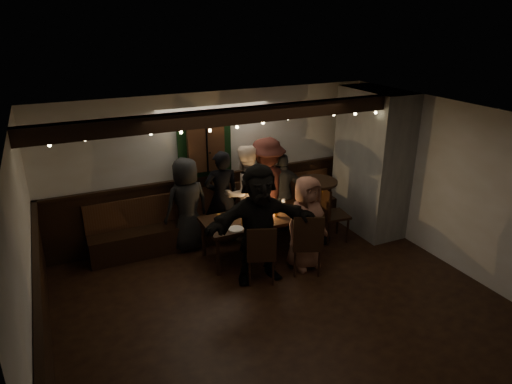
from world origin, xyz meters
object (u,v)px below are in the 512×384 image
chair_near_right (307,241)px  person_f (259,224)px  person_b (222,197)px  person_d (266,187)px  person_e (283,193)px  high_top (316,203)px  dining_table (261,219)px  chair_end (329,210)px  person_a (187,204)px  person_g (306,223)px  chair_near_left (261,251)px  person_c (245,193)px

chair_near_right → person_f: 0.83m
person_b → person_f: size_ratio=0.91×
person_d → person_e: bearing=158.9°
person_f → high_top: bearing=33.4°
dining_table → chair_end: 1.30m
chair_near_right → chair_end: 1.24m
chair_end → chair_near_right: bearing=-139.0°
chair_end → person_a: size_ratio=0.64×
person_b → person_e: bearing=-172.8°
high_top → person_b: bearing=157.0°
person_b → person_g: 1.63m
chair_near_left → person_b: (-0.02, 1.53, 0.30)m
person_a → person_d: bearing=167.4°
person_b → person_d: 0.85m
dining_table → person_f: person_f is taller
high_top → person_c: bearing=151.4°
person_d → chair_near_right: bearing=70.8°
dining_table → person_e: bearing=41.2°
person_g → chair_near_left: bearing=-178.9°
chair_near_left → person_f: size_ratio=0.52×
chair_near_left → chair_near_right: bearing=-5.0°
dining_table → person_f: bearing=-117.9°
chair_near_right → high_top: high_top is taller
person_b → person_e: size_ratio=1.13×
person_d → person_e: 0.36m
person_a → person_e: person_a is taller
high_top → person_a: 2.24m
high_top → person_a: person_a is taller
chair_near_left → dining_table: bearing=64.5°
chair_end → person_e: (-0.54, 0.73, 0.16)m
person_d → person_f: size_ratio=0.98×
chair_end → person_f: bearing=-159.6°
chair_end → person_a: bearing=161.1°
chair_end → person_e: bearing=126.6°
chair_near_right → person_f: size_ratio=0.55×
chair_near_right → person_b: size_ratio=0.61×
dining_table → person_g: bearing=-54.8°
person_e → person_f: person_f is taller
person_a → chair_near_right: bearing=120.0°
person_e → person_g: size_ratio=0.97×
dining_table → person_d: size_ratio=1.08×
chair_end → high_top: size_ratio=0.92×
dining_table → person_e: person_e is taller
chair_near_right → person_d: person_d is taller
high_top → person_g: size_ratio=0.74×
high_top → person_d: (-0.67, 0.62, 0.19)m
person_c → person_g: size_ratio=1.13×
chair_end → person_b: 1.90m
chair_end → person_g: person_g is taller
chair_near_right → person_g: person_g is taller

